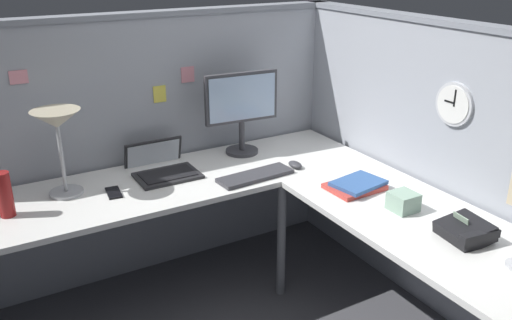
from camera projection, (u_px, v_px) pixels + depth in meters
ground_plane at (271, 316)px, 3.00m from camera, size 6.80×6.80×0.00m
cubicle_wall_back at (145, 147)px, 3.24m from camera, size 2.57×0.12×1.58m
cubicle_wall_right at (436, 170)px, 2.90m from camera, size 0.12×2.37×1.58m
desk at (253, 225)px, 2.66m from camera, size 2.35×2.15×0.73m
monitor at (242, 107)px, 3.22m from camera, size 0.46×0.20×0.50m
laptop at (161, 167)px, 3.04m from camera, size 0.34×0.38×0.22m
keyboard at (255, 176)px, 2.96m from camera, size 0.44×0.17×0.02m
computer_mouse at (295, 165)px, 3.10m from camera, size 0.06×0.10×0.03m
desk_lamp_dome at (57, 126)px, 2.64m from camera, size 0.24×0.24×0.44m
cell_phone at (114, 193)px, 2.77m from camera, size 0.08×0.15×0.01m
thermos_flask at (5, 195)px, 2.50m from camera, size 0.07×0.07×0.22m
office_phone at (466, 231)px, 2.33m from camera, size 0.22×0.23×0.11m
book_stack at (356, 185)px, 2.82m from camera, size 0.30×0.23×0.04m
tissue_box at (403, 202)px, 2.58m from camera, size 0.12×0.12×0.09m
wall_clock at (455, 104)px, 2.65m from camera, size 0.04×0.22×0.22m
pinned_note_leftmost at (188, 75)px, 3.17m from camera, size 0.08×0.00×0.09m
pinned_note_middle at (19, 77)px, 2.71m from camera, size 0.09×0.00×0.07m
pinned_note_rightmost at (160, 94)px, 3.12m from camera, size 0.08×0.00×0.10m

